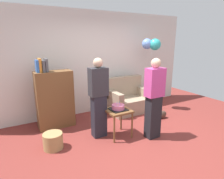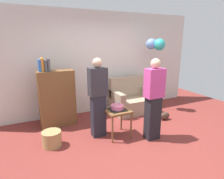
{
  "view_description": "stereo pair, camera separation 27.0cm",
  "coord_description": "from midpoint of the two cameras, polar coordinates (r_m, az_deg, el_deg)",
  "views": [
    {
      "loc": [
        -2.12,
        -2.71,
        1.96
      ],
      "look_at": [
        -0.21,
        0.66,
        0.95
      ],
      "focal_mm": 30.58,
      "sensor_mm": 36.0,
      "label": 1
    },
    {
      "loc": [
        -1.88,
        -2.83,
        1.96
      ],
      "look_at": [
        -0.21,
        0.66,
        0.95
      ],
      "focal_mm": 30.58,
      "sensor_mm": 36.0,
      "label": 2
    }
  ],
  "objects": [
    {
      "name": "ground_plane",
      "position": [
        3.94,
        9.21,
        -15.43
      ],
      "size": [
        8.0,
        8.0,
        0.0
      ],
      "primitive_type": "plane",
      "color": "maroon"
    },
    {
      "name": "wall_back",
      "position": [
        5.25,
        -3.04,
        7.94
      ],
      "size": [
        6.0,
        0.1,
        2.7
      ],
      "primitive_type": "cube",
      "color": "silver",
      "rests_on": "ground_plane"
    },
    {
      "name": "couch",
      "position": [
        5.34,
        7.2,
        -3.14
      ],
      "size": [
        1.1,
        0.7,
        0.96
      ],
      "color": "gray",
      "rests_on": "ground_plane"
    },
    {
      "name": "bookshelf",
      "position": [
        4.54,
        -14.61,
        -2.33
      ],
      "size": [
        0.8,
        0.36,
        1.59
      ],
      "color": "brown",
      "rests_on": "ground_plane"
    },
    {
      "name": "side_table",
      "position": [
        3.93,
        3.56,
        -7.3
      ],
      "size": [
        0.48,
        0.48,
        0.58
      ],
      "color": "brown",
      "rests_on": "ground_plane"
    },
    {
      "name": "birthday_cake",
      "position": [
        3.88,
        3.6,
        -5.41
      ],
      "size": [
        0.32,
        0.32,
        0.17
      ],
      "color": "black",
      "rests_on": "side_table"
    },
    {
      "name": "person_blowing_candles",
      "position": [
        3.85,
        -2.23,
        -2.44
      ],
      "size": [
        0.36,
        0.22,
        1.63
      ],
      "rotation": [
        0.0,
        0.0,
        -0.14
      ],
      "color": "#23232D",
      "rests_on": "ground_plane"
    },
    {
      "name": "person_holding_cake",
      "position": [
        3.84,
        14.31,
        -2.92
      ],
      "size": [
        0.36,
        0.22,
        1.63
      ],
      "rotation": [
        0.0,
        0.0,
        3.34
      ],
      "color": "black",
      "rests_on": "ground_plane"
    },
    {
      "name": "wicker_basket",
      "position": [
        3.85,
        -15.6,
        -14.05
      ],
      "size": [
        0.36,
        0.36,
        0.3
      ],
      "primitive_type": "cylinder",
      "color": "#A88451",
      "rests_on": "ground_plane"
    },
    {
      "name": "handbag",
      "position": [
        5.07,
        16.99,
        -7.58
      ],
      "size": [
        0.28,
        0.14,
        0.2
      ],
      "primitive_type": "ellipsoid",
      "color": "#473328",
      "rests_on": "ground_plane"
    },
    {
      "name": "balloon_bunch",
      "position": [
        5.39,
        14.4,
        12.96
      ],
      "size": [
        0.45,
        0.45,
        2.0
      ],
      "color": "silver",
      "rests_on": "ground_plane"
    }
  ]
}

